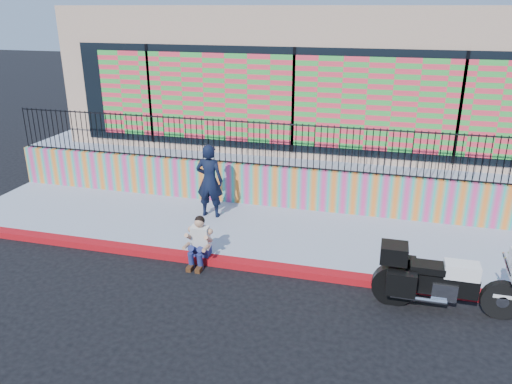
% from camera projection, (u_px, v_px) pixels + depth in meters
% --- Properties ---
extents(ground, '(90.00, 90.00, 0.00)m').
position_uv_depth(ground, '(253.00, 269.00, 10.62)').
color(ground, black).
rests_on(ground, ground).
extents(red_curb, '(16.00, 0.30, 0.15)m').
position_uv_depth(red_curb, '(253.00, 266.00, 10.59)').
color(red_curb, '#9F0B15').
rests_on(red_curb, ground).
extents(sidewalk, '(16.00, 3.00, 0.15)m').
position_uv_depth(sidewalk, '(271.00, 233.00, 12.08)').
color(sidewalk, '#969FB4').
rests_on(sidewalk, ground).
extents(mural_wall, '(16.00, 0.20, 1.10)m').
position_uv_depth(mural_wall, '(285.00, 187.00, 13.31)').
color(mural_wall, '#DC3A80').
rests_on(mural_wall, sidewalk).
extents(metal_fence, '(15.80, 0.04, 1.20)m').
position_uv_depth(metal_fence, '(286.00, 146.00, 12.90)').
color(metal_fence, black).
rests_on(metal_fence, mural_wall).
extents(elevated_platform, '(16.00, 10.00, 1.25)m').
position_uv_depth(elevated_platform, '(314.00, 142.00, 17.94)').
color(elevated_platform, '#969FB4').
rests_on(elevated_platform, ground).
extents(storefront_building, '(14.00, 8.06, 4.00)m').
position_uv_depth(storefront_building, '(316.00, 69.00, 16.82)').
color(storefront_building, tan).
rests_on(storefront_building, elevated_platform).
extents(police_motorcycle, '(2.58, 0.85, 1.61)m').
position_uv_depth(police_motorcycle, '(446.00, 277.00, 8.97)').
color(police_motorcycle, black).
rests_on(police_motorcycle, ground).
extents(police_officer, '(0.70, 0.47, 1.90)m').
position_uv_depth(police_officer, '(210.00, 181.00, 12.58)').
color(police_officer, black).
rests_on(police_officer, sidewalk).
extents(seated_man, '(0.54, 0.71, 1.06)m').
position_uv_depth(seated_man, '(198.00, 246.00, 10.62)').
color(seated_man, navy).
rests_on(seated_man, ground).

